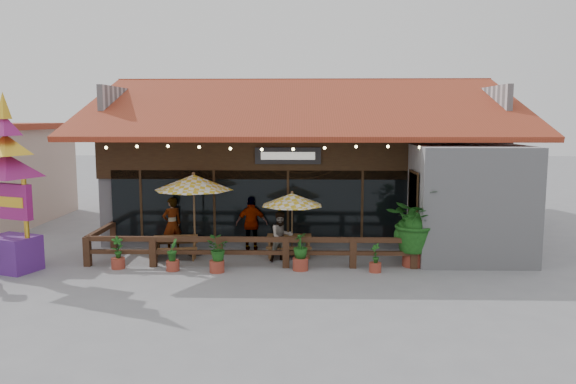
{
  "coord_description": "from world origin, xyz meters",
  "views": [
    {
      "loc": [
        -0.02,
        -16.87,
        4.44
      ],
      "look_at": [
        -0.49,
        1.5,
        2.02
      ],
      "focal_mm": 35.0,
      "sensor_mm": 36.0,
      "label": 1
    }
  ],
  "objects_px": {
    "picnic_table_right": "(289,242)",
    "thai_sign_tower": "(7,171)",
    "picnic_table_left": "(175,244)",
    "tropical_plant": "(414,222)",
    "umbrella_left": "(194,183)",
    "umbrella_right": "(292,200)"
  },
  "relations": [
    {
      "from": "umbrella_right",
      "to": "umbrella_left",
      "type": "bearing_deg",
      "value": 175.6
    },
    {
      "from": "umbrella_right",
      "to": "thai_sign_tower",
      "type": "distance_m",
      "value": 8.41
    },
    {
      "from": "umbrella_right",
      "to": "picnic_table_right",
      "type": "distance_m",
      "value": 1.41
    },
    {
      "from": "umbrella_left",
      "to": "tropical_plant",
      "type": "xyz_separation_m",
      "value": [
        6.86,
        -1.25,
        -1.03
      ]
    },
    {
      "from": "thai_sign_tower",
      "to": "umbrella_right",
      "type": "bearing_deg",
      "value": 12.65
    },
    {
      "from": "picnic_table_right",
      "to": "tropical_plant",
      "type": "relative_size",
      "value": 0.61
    },
    {
      "from": "picnic_table_left",
      "to": "picnic_table_right",
      "type": "height_order",
      "value": "picnic_table_right"
    },
    {
      "from": "umbrella_right",
      "to": "picnic_table_left",
      "type": "distance_m",
      "value": 4.0
    },
    {
      "from": "thai_sign_tower",
      "to": "tropical_plant",
      "type": "height_order",
      "value": "thai_sign_tower"
    },
    {
      "from": "picnic_table_right",
      "to": "umbrella_right",
      "type": "bearing_deg",
      "value": -41.55
    },
    {
      "from": "picnic_table_left",
      "to": "tropical_plant",
      "type": "distance_m",
      "value": 7.52
    },
    {
      "from": "thai_sign_tower",
      "to": "picnic_table_right",
      "type": "bearing_deg",
      "value": 13.34
    },
    {
      "from": "umbrella_right",
      "to": "tropical_plant",
      "type": "xyz_separation_m",
      "value": [
        3.68,
        -1.01,
        -0.52
      ]
    },
    {
      "from": "umbrella_right",
      "to": "tropical_plant",
      "type": "relative_size",
      "value": 1.12
    },
    {
      "from": "umbrella_left",
      "to": "picnic_table_left",
      "type": "xyz_separation_m",
      "value": [
        -0.56,
        -0.38,
        -1.92
      ]
    },
    {
      "from": "picnic_table_left",
      "to": "tropical_plant",
      "type": "xyz_separation_m",
      "value": [
        7.42,
        -0.87,
        0.89
      ]
    },
    {
      "from": "umbrella_left",
      "to": "thai_sign_tower",
      "type": "bearing_deg",
      "value": -157.32
    },
    {
      "from": "picnic_table_right",
      "to": "thai_sign_tower",
      "type": "bearing_deg",
      "value": -166.66
    },
    {
      "from": "umbrella_right",
      "to": "tropical_plant",
      "type": "distance_m",
      "value": 3.85
    },
    {
      "from": "umbrella_right",
      "to": "picnic_table_right",
      "type": "xyz_separation_m",
      "value": [
        -0.09,
        0.08,
        -1.41
      ]
    },
    {
      "from": "umbrella_left",
      "to": "thai_sign_tower",
      "type": "distance_m",
      "value": 5.4
    },
    {
      "from": "umbrella_left",
      "to": "umbrella_right",
      "type": "distance_m",
      "value": 3.23
    }
  ]
}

